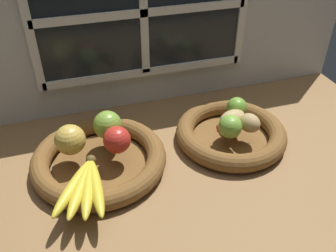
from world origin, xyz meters
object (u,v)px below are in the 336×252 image
Objects in this scene: potato_small at (250,123)px; lime_far at (237,107)px; banana_bunch_front at (85,186)px; fruit_bowl_right at (231,133)px; apple_golden_left at (70,140)px; fruit_bowl_left at (99,159)px; apple_red_right at (117,140)px; apple_green_back at (108,125)px; lime_near at (230,127)px; potato_large at (233,119)px; chili_pepper at (238,126)px.

lime_far is at bearing 91.49° from potato_small.
banana_bunch_front is at bearing -168.14° from potato_small.
fruit_bowl_right is 5.01× the size of potato_small.
fruit_bowl_right is 4.04× the size of apple_golden_left.
banana_bunch_front is at bearing -159.34° from lime_far.
apple_red_right is at bearing -14.79° from fruit_bowl_left.
lime_far is (37.71, -1.29, -0.86)cm from apple_green_back.
lime_near reaches higher than lime_far.
lime_near reaches higher than potato_large.
fruit_bowl_left is at bearing 69.89° from banana_bunch_front.
lime_far is (6.10, 8.44, -0.22)cm from lime_near.
apple_green_back reaches higher than apple_red_right.
apple_green_back is (10.18, 3.73, -0.09)cm from apple_golden_left.
apple_red_right is at bearing 176.63° from potato_small.
fruit_bowl_left is 5.92× the size of lime_far.
fruit_bowl_left is at bearing 180.00° from potato_large.
apple_golden_left is 1.24× the size of potato_small.
banana_bunch_front is 3.37× the size of lime_far.
apple_red_right is at bearing -177.72° from potato_large.
banana_bunch_front is (-4.86, -13.26, 4.15)cm from fruit_bowl_left.
apple_green_back is at bearing 166.65° from potato_small.
lime_far is at bearing 2.91° from apple_golden_left.
potato_small is (36.70, -2.16, -0.98)cm from apple_red_right.
fruit_bowl_left is 9.43cm from apple_golden_left.
apple_golden_left reaches higher than fruit_bowl_right.
fruit_bowl_left is 4.33× the size of potato_large.
apple_red_right is 6.95cm from apple_green_back.
fruit_bowl_left is 2.89× the size of chili_pepper.
lime_near reaches higher than fruit_bowl_right.
lime_near reaches higher than fruit_bowl_left.
lime_near is (-6.30, -0.74, 0.63)cm from potato_small.
lime_near is (35.40, -4.22, 5.98)cm from fruit_bowl_left.
potato_large reaches higher than banana_bunch_front.
apple_golden_left is at bearing 177.71° from potato_large.
apple_golden_left is at bearing 177.71° from fruit_bowl_right.
chili_pepper is (-2.51, 1.34, -1.53)cm from potato_small.
lime_far is (-0.20, 7.70, 0.41)cm from potato_small.
lime_far is (41.50, 4.22, 5.76)cm from fruit_bowl_left.
potato_large is 0.67× the size of chili_pepper.
potato_small is at bearing -21.98° from chili_pepper.
apple_red_right reaches higher than potato_small.
apple_red_right is at bearing -175.20° from chili_pepper.
apple_green_back reaches higher than chili_pepper.
apple_red_right is (-33.21, -1.32, 6.33)cm from fruit_bowl_right.
apple_green_back is 0.94× the size of potato_large.
fruit_bowl_left is 38.57cm from potato_large.
lime_near is 0.52× the size of chili_pepper.
apple_green_back reaches higher than banana_bunch_front.
apple_red_right is 36.92cm from lime_far.
potato_small is 1.06× the size of lime_far.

